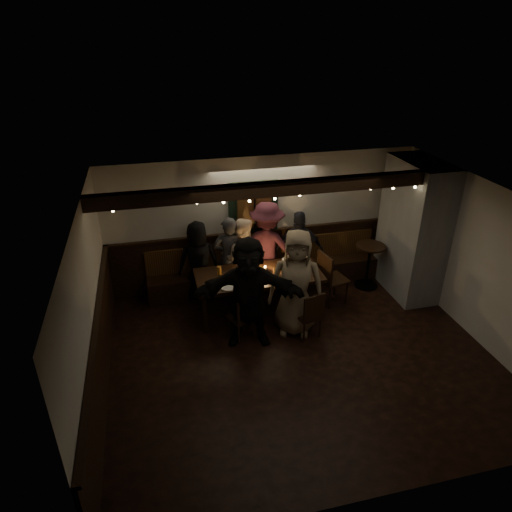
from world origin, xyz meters
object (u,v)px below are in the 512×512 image
object	(u,v)px
high_top	(369,261)
chair_near_right	(310,313)
person_f	(249,292)
person_g	(296,283)
chair_end	(329,276)
person_a	(199,262)
chair_near_left	(244,316)
person_b	(230,258)
dining_table	(259,277)
person_e	(299,251)
person_d	(267,247)
person_c	(242,258)

from	to	relation	value
high_top	chair_near_right	bearing A→B (deg)	-141.66
person_f	person_g	world-z (taller)	person_f
chair_end	person_a	distance (m)	2.44
chair_near_left	person_b	world-z (taller)	person_b
chair_end	dining_table	bearing A→B (deg)	179.81
person_b	chair_end	bearing A→B (deg)	167.91
person_b	person_g	bearing A→B (deg)	131.50
person_e	person_g	xyz separation A→B (m)	(-0.50, -1.34, 0.12)
person_a	chair_near_left	bearing A→B (deg)	108.12
chair_near_left	chair_end	bearing A→B (deg)	22.21
chair_end	high_top	distance (m)	1.07
person_a	person_d	distance (m)	1.33
person_c	high_top	bearing A→B (deg)	-168.46
dining_table	person_e	size ratio (longest dim) A/B	1.37
person_f	person_b	bearing A→B (deg)	104.23
person_c	person_f	xyz separation A→B (m)	(-0.19, -1.42, 0.14)
person_e	dining_table	bearing A→B (deg)	45.79
chair_near_left	person_a	xyz separation A→B (m)	(-0.54, 1.46, 0.32)
dining_table	person_b	xyz separation A→B (m)	(-0.40, 0.66, 0.10)
person_e	chair_near_right	bearing A→B (deg)	90.28
person_c	chair_near_left	bearing A→B (deg)	96.44
person_b	person_f	xyz separation A→B (m)	(0.04, -1.44, 0.12)
dining_table	chair_end	world-z (taller)	chair_end
chair_end	person_f	world-z (taller)	person_f
dining_table	high_top	xyz separation A→B (m)	(2.34, 0.39, -0.15)
person_d	person_g	bearing A→B (deg)	117.68
chair_near_left	person_g	bearing A→B (deg)	2.82
chair_end	high_top	bearing A→B (deg)	21.88
chair_near_left	person_d	xyz separation A→B (m)	(0.78, 1.49, 0.45)
chair_near_left	person_b	xyz separation A→B (m)	(0.03, 1.39, 0.36)
person_d	person_g	world-z (taller)	person_g
person_b	high_top	bearing A→B (deg)	-176.79
chair_near_left	person_e	distance (m)	2.00
dining_table	person_d	distance (m)	0.86
person_a	person_b	size ratio (longest dim) A/B	0.95
person_g	person_d	bearing A→B (deg)	113.71
chair_end	person_f	xyz separation A→B (m)	(-1.70, -0.78, 0.35)
person_b	person_d	size ratio (longest dim) A/B	0.90
chair_end	high_top	world-z (taller)	chair_end
person_a	person_d	bearing A→B (deg)	179.10
person_d	person_g	distance (m)	1.46
person_b	person_e	distance (m)	1.36
dining_table	person_b	size ratio (longest dim) A/B	1.35
person_f	person_g	size ratio (longest dim) A/B	1.00
chair_end	person_d	distance (m)	1.30
person_c	dining_table	bearing A→B (deg)	121.47
chair_near_left	person_c	distance (m)	1.44
person_a	person_f	bearing A→B (deg)	109.77
dining_table	person_d	bearing A→B (deg)	65.31
dining_table	high_top	size ratio (longest dim) A/B	2.45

